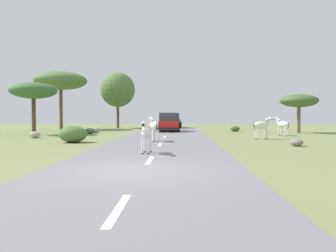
{
  "coord_description": "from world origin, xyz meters",
  "views": [
    {
      "loc": [
        1.36,
        -9.52,
        1.65
      ],
      "look_at": [
        0.67,
        10.92,
        0.93
      ],
      "focal_mm": 35.8,
      "sensor_mm": 36.0,
      "label": 1
    }
  ],
  "objects": [
    {
      "name": "bush_2",
      "position": [
        -4.82,
        9.7,
        0.49
      ],
      "size": [
        1.64,
        1.47,
        0.98
      ],
      "primitive_type": "ellipsoid",
      "color": "#4C7038",
      "rests_on": "ground_plane"
    },
    {
      "name": "zebra_3",
      "position": [
        6.82,
        12.62,
        0.9
      ],
      "size": [
        1.56,
        0.74,
        1.52
      ],
      "rotation": [
        0.0,
        0.0,
        5.02
      ],
      "color": "silver",
      "rests_on": "ground_plane"
    },
    {
      "name": "zebra_2",
      "position": [
        9.24,
        16.32,
        0.87
      ],
      "size": [
        1.0,
        1.39,
        1.45
      ],
      "rotation": [
        0.0,
        0.0,
        0.55
      ],
      "color": "silver",
      "rests_on": "ground_plane"
    },
    {
      "name": "tree_1",
      "position": [
        -11.31,
        25.93,
        5.2
      ],
      "size": [
        5.53,
        5.53,
        6.2
      ],
      "color": "brown",
      "rests_on": "ground_plane"
    },
    {
      "name": "rock_0",
      "position": [
        -6.05,
        19.81,
        0.24
      ],
      "size": [
        0.8,
        0.74,
        0.48
      ],
      "primitive_type": "ellipsoid",
      "color": "gray",
      "rests_on": "ground_plane"
    },
    {
      "name": "car_1",
      "position": [
        0.28,
        21.7,
        0.85
      ],
      "size": [
        2.24,
        4.45,
        1.74
      ],
      "rotation": [
        0.0,
        0.0,
        3.21
      ],
      "color": "red",
      "rests_on": "road"
    },
    {
      "name": "zebra_1",
      "position": [
        -0.15,
        10.02,
        0.96
      ],
      "size": [
        0.8,
        1.55,
        1.52
      ],
      "rotation": [
        0.0,
        0.0,
        0.35
      ],
      "color": "silver",
      "rests_on": "road"
    },
    {
      "name": "car_0",
      "position": [
        0.55,
        29.95,
        0.85
      ],
      "size": [
        2.17,
        4.42,
        1.74
      ],
      "rotation": [
        0.0,
        0.0,
        -0.05
      ],
      "color": "black",
      "rests_on": "road"
    },
    {
      "name": "tree_3",
      "position": [
        -5.91,
        29.87,
        4.52
      ],
      "size": [
        4.08,
        4.08,
        6.58
      ],
      "color": "brown",
      "rests_on": "ground_plane"
    },
    {
      "name": "rock_2",
      "position": [
        7.4,
        7.89,
        0.19
      ],
      "size": [
        0.65,
        0.7,
        0.39
      ],
      "primitive_type": "ellipsoid",
      "color": "gray",
      "rests_on": "ground_plane"
    },
    {
      "name": "tree_2",
      "position": [
        11.84,
        20.21,
        2.8
      ],
      "size": [
        3.27,
        3.27,
        3.4
      ],
      "color": "brown",
      "rests_on": "ground_plane"
    },
    {
      "name": "bush_0",
      "position": [
        -6.13,
        18.21,
        0.25
      ],
      "size": [
        0.84,
        0.76,
        0.5
      ],
      "primitive_type": "ellipsoid",
      "color": "#386633",
      "rests_on": "ground_plane"
    },
    {
      "name": "road",
      "position": [
        0.34,
        0.0,
        0.03
      ],
      "size": [
        6.0,
        64.0,
        0.05
      ],
      "primitive_type": "cube",
      "color": "slate",
      "rests_on": "ground_plane"
    },
    {
      "name": "ground_plane",
      "position": [
        0.0,
        0.0,
        0.0
      ],
      "size": [
        90.0,
        90.0,
        0.0
      ],
      "primitive_type": "plane",
      "color": "olive"
    },
    {
      "name": "tree_0",
      "position": [
        -10.38,
        17.08,
        3.52
      ],
      "size": [
        3.72,
        3.72,
        4.2
      ],
      "color": "#4C3823",
      "rests_on": "ground_plane"
    },
    {
      "name": "lane_markings",
      "position": [
        0.34,
        -1.0,
        0.05
      ],
      "size": [
        0.16,
        56.0,
        0.01
      ],
      "color": "silver",
      "rests_on": "road"
    },
    {
      "name": "rock_3",
      "position": [
        -8.61,
        13.23,
        0.23
      ],
      "size": [
        0.69,
        0.7,
        0.47
      ],
      "primitive_type": "ellipsoid",
      "color": "#A89E8C",
      "rests_on": "ground_plane"
    },
    {
      "name": "zebra_0",
      "position": [
        0.01,
        3.99,
        0.87
      ],
      "size": [
        0.43,
        1.45,
        1.37
      ],
      "rotation": [
        0.0,
        0.0,
        3.09
      ],
      "color": "silver",
      "rests_on": "road"
    },
    {
      "name": "bush_1",
      "position": [
        6.66,
        22.39,
        0.27
      ],
      "size": [
        0.89,
        0.8,
        0.53
      ],
      "primitive_type": "ellipsoid",
      "color": "#425B2D",
      "rests_on": "ground_plane"
    }
  ]
}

